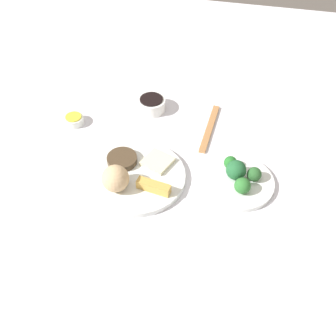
# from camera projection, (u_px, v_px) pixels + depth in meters

# --- Properties ---
(tabletop) EXTENTS (2.20, 2.20, 0.02)m
(tabletop) POSITION_uv_depth(u_px,v_px,m) (141.00, 171.00, 1.17)
(tabletop) COLOR silver
(tabletop) RESTS_ON ground
(main_plate) EXTENTS (0.27, 0.27, 0.02)m
(main_plate) POSITION_uv_depth(u_px,v_px,m) (138.00, 177.00, 1.13)
(main_plate) COLOR white
(main_plate) RESTS_ON tabletop
(rice_scoop) EXTENTS (0.07, 0.07, 0.07)m
(rice_scoop) POSITION_uv_depth(u_px,v_px,m) (115.00, 178.00, 1.06)
(rice_scoop) COLOR tan
(rice_scoop) RESTS_ON main_plate
(spring_roll) EXTENTS (0.09, 0.04, 0.03)m
(spring_roll) POSITION_uv_depth(u_px,v_px,m) (154.00, 187.00, 1.08)
(spring_roll) COLOR gold
(spring_roll) RESTS_ON main_plate
(crab_rangoon_wonton) EXTENTS (0.10, 0.10, 0.01)m
(crab_rangoon_wonton) POSITION_uv_depth(u_px,v_px,m) (157.00, 162.00, 1.15)
(crab_rangoon_wonton) COLOR beige
(crab_rangoon_wonton) RESTS_ON main_plate
(stir_fry_heap) EXTENTS (0.09, 0.09, 0.02)m
(stir_fry_heap) POSITION_uv_depth(u_px,v_px,m) (122.00, 159.00, 1.15)
(stir_fry_heap) COLOR #483725
(stir_fry_heap) RESTS_ON main_plate
(broccoli_plate) EXTENTS (0.20, 0.20, 0.01)m
(broccoli_plate) POSITION_uv_depth(u_px,v_px,m) (238.00, 181.00, 1.12)
(broccoli_plate) COLOR white
(broccoli_plate) RESTS_ON tabletop
(broccoli_floret_0) EXTENTS (0.06, 0.06, 0.06)m
(broccoli_floret_0) POSITION_uv_depth(u_px,v_px,m) (236.00, 170.00, 1.10)
(broccoli_floret_0) COLOR #225F33
(broccoli_floret_0) RESTS_ON broccoli_plate
(broccoli_floret_1) EXTENTS (0.04, 0.04, 0.04)m
(broccoli_floret_1) POSITION_uv_depth(u_px,v_px,m) (254.00, 174.00, 1.10)
(broccoli_floret_1) COLOR #295B2A
(broccoli_floret_1) RESTS_ON broccoli_plate
(broccoli_floret_2) EXTENTS (0.04, 0.04, 0.04)m
(broccoli_floret_2) POSITION_uv_depth(u_px,v_px,m) (243.00, 186.00, 1.07)
(broccoli_floret_2) COLOR #2D702F
(broccoli_floret_2) RESTS_ON broccoli_plate
(broccoli_floret_4) EXTENTS (0.04, 0.04, 0.04)m
(broccoli_floret_4) POSITION_uv_depth(u_px,v_px,m) (231.00, 163.00, 1.13)
(broccoli_floret_4) COLOR #256E29
(broccoli_floret_4) RESTS_ON broccoli_plate
(soy_sauce_bowl) EXTENTS (0.09, 0.09, 0.04)m
(soy_sauce_bowl) POSITION_uv_depth(u_px,v_px,m) (151.00, 105.00, 1.33)
(soy_sauce_bowl) COLOR white
(soy_sauce_bowl) RESTS_ON tabletop
(soy_sauce_bowl_liquid) EXTENTS (0.07, 0.07, 0.00)m
(soy_sauce_bowl_liquid) POSITION_uv_depth(u_px,v_px,m) (151.00, 99.00, 1.31)
(soy_sauce_bowl_liquid) COLOR black
(soy_sauce_bowl_liquid) RESTS_ON soy_sauce_bowl
(sauce_ramekin_hot_mustard) EXTENTS (0.06, 0.06, 0.02)m
(sauce_ramekin_hot_mustard) POSITION_uv_depth(u_px,v_px,m) (74.00, 120.00, 1.29)
(sauce_ramekin_hot_mustard) COLOR white
(sauce_ramekin_hot_mustard) RESTS_ON tabletop
(sauce_ramekin_hot_mustard_liquid) EXTENTS (0.05, 0.05, 0.00)m
(sauce_ramekin_hot_mustard_liquid) POSITION_uv_depth(u_px,v_px,m) (73.00, 117.00, 1.28)
(sauce_ramekin_hot_mustard_liquid) COLOR yellow
(sauce_ramekin_hot_mustard_liquid) RESTS_ON sauce_ramekin_hot_mustard
(chopsticks_pair) EXTENTS (0.03, 0.22, 0.01)m
(chopsticks_pair) POSITION_uv_depth(u_px,v_px,m) (209.00, 128.00, 1.27)
(chopsticks_pair) COLOR #AF7746
(chopsticks_pair) RESTS_ON tabletop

